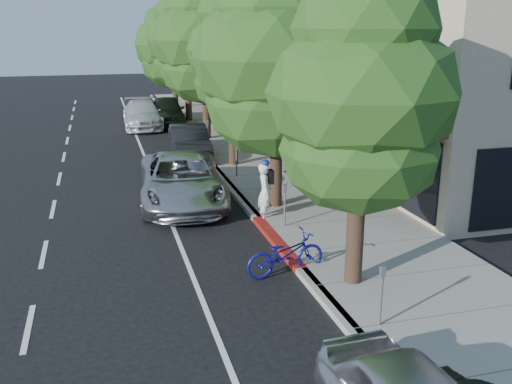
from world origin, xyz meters
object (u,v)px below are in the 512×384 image
object	(u,v)px
street_tree_0	(362,98)
dark_suv_far	(167,111)
street_tree_5	(173,46)
white_pickup	(142,114)
dark_sedan	(189,143)
pedestrian	(291,150)
street_tree_3	(205,42)
bicycle	(285,254)
street_tree_1	(277,61)
street_tree_4	(186,42)
street_tree_2	(232,53)
silver_suv	(182,180)
cyclist	(265,192)

from	to	relation	value
street_tree_0	dark_suv_far	world-z (taller)	street_tree_0
street_tree_5	white_pickup	world-z (taller)	street_tree_5
dark_sedan	pedestrian	size ratio (longest dim) A/B	2.50
street_tree_5	dark_suv_far	size ratio (longest dim) A/B	1.51
street_tree_3	bicycle	xyz separation A→B (m)	(-1.30, -16.94, -4.48)
street_tree_1	street_tree_4	xyz separation A→B (m)	(-0.00, 18.00, 0.09)
street_tree_2	street_tree_0	bearing A→B (deg)	-90.00
street_tree_1	street_tree_3	world-z (taller)	street_tree_3
white_pickup	street_tree_5	bearing A→B (deg)	68.73
street_tree_1	bicycle	distance (m)	6.65
street_tree_1	white_pickup	bearing A→B (deg)	99.73
street_tree_3	street_tree_4	world-z (taller)	street_tree_3
silver_suv	pedestrian	size ratio (longest dim) A/B	3.25
street_tree_3	pedestrian	bearing A→B (deg)	-76.75
street_tree_5	cyclist	distance (m)	25.25
white_pickup	dark_suv_far	distance (m)	1.60
silver_suv	dark_sedan	world-z (taller)	silver_suv
street_tree_5	bicycle	bearing A→B (deg)	-92.57
street_tree_1	bicycle	size ratio (longest dim) A/B	3.89
bicycle	street_tree_0	bearing A→B (deg)	-137.83
street_tree_0	white_pickup	xyz separation A→B (m)	(-2.92, 23.00, -3.61)
silver_suv	cyclist	bearing A→B (deg)	-43.85
bicycle	dark_suv_far	bearing A→B (deg)	-8.38
dark_sedan	street_tree_0	bearing A→B (deg)	-80.88
white_pickup	pedestrian	distance (m)	13.85
street_tree_2	dark_suv_far	distance (m)	12.23
street_tree_2	street_tree_3	distance (m)	6.01
street_tree_0	pedestrian	world-z (taller)	street_tree_0
street_tree_1	white_pickup	xyz separation A→B (m)	(-2.92, 17.00, -4.02)
bicycle	silver_suv	world-z (taller)	silver_suv
street_tree_3	bicycle	bearing A→B (deg)	-94.39
white_pickup	pedestrian	size ratio (longest dim) A/B	2.92
street_tree_2	bicycle	size ratio (longest dim) A/B	3.65
street_tree_0	silver_suv	distance (m)	8.78
street_tree_3	white_pickup	world-z (taller)	street_tree_3
street_tree_2	dark_suv_far	world-z (taller)	street_tree_2
street_tree_0	street_tree_3	size ratio (longest dim) A/B	0.85
street_tree_4	bicycle	xyz separation A→B (m)	(-1.30, -22.94, -4.34)
street_tree_0	dark_suv_far	xyz separation A→B (m)	(-1.40, 23.50, -3.53)
street_tree_3	street_tree_1	bearing A→B (deg)	-90.00
street_tree_1	cyclist	bearing A→B (deg)	-123.36
street_tree_4	cyclist	distance (m)	19.42
street_tree_5	pedestrian	distance (m)	20.36
street_tree_3	white_pickup	xyz separation A→B (m)	(-2.92, 5.00, -4.25)
cyclist	silver_suv	distance (m)	3.34
street_tree_2	silver_suv	bearing A→B (deg)	-122.47
bicycle	street_tree_4	bearing A→B (deg)	-11.88
street_tree_5	dark_sedan	bearing A→B (deg)	-95.55
street_tree_0	cyclist	distance (m)	6.12
street_tree_3	pedestrian	size ratio (longest dim) A/B	4.52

